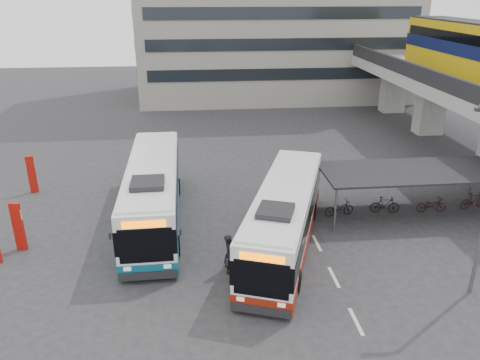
{
  "coord_description": "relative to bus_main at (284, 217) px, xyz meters",
  "views": [
    {
      "loc": [
        -3.37,
        -19.99,
        11.81
      ],
      "look_at": [
        -0.99,
        3.85,
        2.0
      ],
      "focal_mm": 35.0,
      "sensor_mm": 36.0,
      "label": 1
    }
  ],
  "objects": [
    {
      "name": "pedestrian",
      "position": [
        -2.84,
        -2.03,
        -0.64
      ],
      "size": [
        0.6,
        0.77,
        1.86
      ],
      "primitive_type": "imported",
      "rotation": [
        0.0,
        0.0,
        1.31
      ],
      "color": "black",
      "rests_on": "ground"
    },
    {
      "name": "sign_totem_mid",
      "position": [
        -12.77,
        0.91,
        -0.28
      ],
      "size": [
        0.54,
        0.25,
        2.49
      ],
      "rotation": [
        0.0,
        0.0,
        -0.18
      ],
      "color": "#A3120A",
      "rests_on": "ground"
    },
    {
      "name": "bike_shelter",
      "position": [
        7.67,
        3.06,
        0.07
      ],
      "size": [
        10.0,
        4.0,
        2.54
      ],
      "color": "#595B60",
      "rests_on": "ground"
    },
    {
      "name": "bus_teal",
      "position": [
        -6.5,
        3.44,
        0.1
      ],
      "size": [
        2.85,
        12.16,
        3.58
      ],
      "rotation": [
        0.0,
        0.0,
        0.02
      ],
      "color": "white",
      "rests_on": "ground"
    },
    {
      "name": "sign_totem_north",
      "position": [
        -14.3,
        8.06,
        -0.33
      ],
      "size": [
        0.51,
        0.27,
        2.39
      ],
      "rotation": [
        0.0,
        0.0,
        0.25
      ],
      "color": "#A3120A",
      "rests_on": "ground"
    },
    {
      "name": "ground",
      "position": [
        -0.78,
        0.06,
        -1.57
      ],
      "size": [
        120.0,
        120.0,
        0.0
      ],
      "primitive_type": "plane",
      "color": "#28282B",
      "rests_on": "ground"
    },
    {
      "name": "bus_main",
      "position": [
        0.0,
        0.0,
        0.0
      ],
      "size": [
        6.14,
        11.58,
        3.37
      ],
      "rotation": [
        0.0,
        0.0,
        -0.34
      ],
      "color": "white",
      "rests_on": "ground"
    },
    {
      "name": "road_markings",
      "position": [
        1.72,
        -2.94,
        -1.56
      ],
      "size": [
        0.15,
        7.6,
        0.01
      ],
      "color": "beige",
      "rests_on": "ground"
    }
  ]
}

